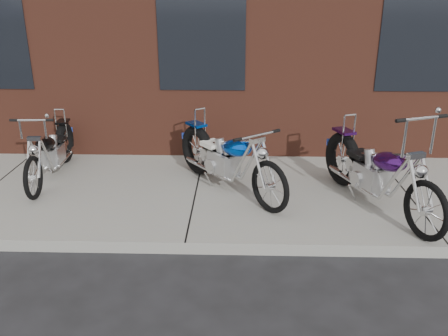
{
  "coord_description": "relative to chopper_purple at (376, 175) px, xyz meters",
  "views": [
    {
      "loc": [
        0.59,
        -4.73,
        2.89
      ],
      "look_at": [
        0.42,
        0.8,
        0.77
      ],
      "focal_mm": 38.0,
      "sensor_mm": 36.0,
      "label": 1
    }
  ],
  "objects": [
    {
      "name": "sidewalk",
      "position": [
        -2.41,
        0.44,
        -0.52
      ],
      "size": [
        22.0,
        3.0,
        0.15
      ],
      "primitive_type": "cube",
      "color": "gray",
      "rests_on": "ground"
    },
    {
      "name": "chopper_purple",
      "position": [
        0.0,
        0.0,
        0.0
      ],
      "size": [
        1.02,
        2.36,
        1.39
      ],
      "rotation": [
        0.0,
        0.0,
        -1.2
      ],
      "color": "black",
      "rests_on": "sidewalk"
    },
    {
      "name": "chopper_third",
      "position": [
        -4.63,
        0.89,
        -0.07
      ],
      "size": [
        0.51,
        2.11,
        1.07
      ],
      "rotation": [
        0.0,
        0.0,
        -1.52
      ],
      "color": "black",
      "rests_on": "sidewalk"
    },
    {
      "name": "chopper_blue",
      "position": [
        -1.96,
        0.5,
        -0.01
      ],
      "size": [
        1.58,
        1.98,
        1.05
      ],
      "rotation": [
        0.0,
        0.0,
        -0.91
      ],
      "color": "black",
      "rests_on": "sidewalk"
    },
    {
      "name": "ground",
      "position": [
        -2.41,
        -1.06,
        -0.6
      ],
      "size": [
        120.0,
        120.0,
        0.0
      ],
      "primitive_type": "plane",
      "color": "#29292C",
      "rests_on": "ground"
    }
  ]
}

